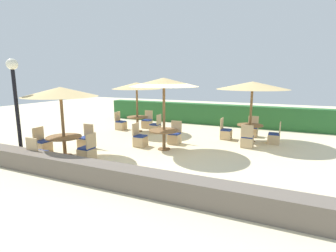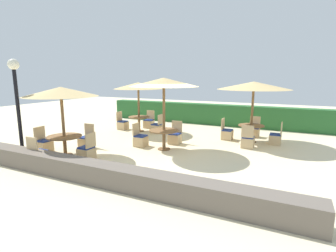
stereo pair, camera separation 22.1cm
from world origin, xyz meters
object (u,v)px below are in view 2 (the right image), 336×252
object	(u,v)px
parasol_back_right	(254,86)
round_table_back_right	(251,129)
lamp_post	(16,89)
round_table_center	(164,134)
round_table_back_left	(139,120)
patio_chair_back_left_east	(157,128)
patio_chair_back_right_west	(227,134)
parasol_center	(164,83)
patio_chair_front_left_east	(87,152)
patio_chair_back_left_west	(123,124)
parasol_back_left	(138,86)
patio_chair_back_left_north	(149,123)
patio_chair_back_right_north	(254,131)
parasol_front_left	(61,92)
patio_chair_back_right_south	(248,141)
patio_chair_back_right_east	(276,138)
patio_chair_front_left_west	(44,145)
patio_chair_center_west	(140,140)
patio_chair_center_north	(175,137)
patio_chair_front_left_north	(87,141)
round_table_front_left	(64,140)

from	to	relation	value
parasol_back_right	round_table_back_right	xyz separation A→B (m)	(0.00, -0.00, -1.80)
lamp_post	round_table_back_right	distance (m)	9.02
round_table_center	round_table_back_left	distance (m)	3.61
patio_chair_back_left_east	patio_chair_back_right_west	world-z (taller)	same
round_table_center	parasol_back_right	bearing A→B (deg)	43.75
round_table_center	round_table_back_left	bearing A→B (deg)	137.09
parasol_center	patio_chair_front_left_east	size ratio (longest dim) A/B	2.91
patio_chair_back_right_west	patio_chair_back_left_west	bearing A→B (deg)	-88.45
parasol_back_left	patio_chair_back_left_north	bearing A→B (deg)	90.23
patio_chair_front_left_east	patio_chair_back_right_north	bearing A→B (deg)	-37.45
parasol_center	parasol_back_left	size ratio (longest dim) A/B	1.10
parasol_front_left	patio_chair_back_right_south	size ratio (longest dim) A/B	2.67
round_table_back_right	patio_chair_back_right_east	bearing A→B (deg)	-2.37
patio_chair_front_left_west	parasol_back_left	bearing A→B (deg)	165.41
patio_chair_front_left_east	parasol_back_left	world-z (taller)	parasol_back_left
patio_chair_back_left_north	patio_chair_front_left_east	bearing A→B (deg)	98.87
round_table_back_left	patio_chair_center_west	bearing A→B (deg)	-57.13
round_table_center	patio_chair_back_left_west	xyz separation A→B (m)	(-3.69, 2.50, -0.34)
patio_chair_front_left_west	patio_chair_back_right_north	size ratio (longest dim) A/B	1.00
round_table_back_left	patio_chair_back_left_north	distance (m)	1.06
parasol_back_left	round_table_back_left	distance (m)	1.70
patio_chair_center_north	patio_chair_back_left_west	distance (m)	4.01
patio_chair_back_left_north	patio_chair_back_right_north	xyz separation A→B (m)	(5.44, 0.22, 0.00)
parasol_center	round_table_back_right	bearing A→B (deg)	43.75
parasol_center	patio_chair_front_left_north	xyz separation A→B (m)	(-2.82, -1.11, -2.27)
parasol_front_left	patio_chair_front_left_west	xyz separation A→B (m)	(-1.06, -0.00, -1.97)
patio_chair_front_left_west	patio_chair_front_left_north	xyz separation A→B (m)	(1.04, 1.09, 0.00)
patio_chair_center_west	round_table_center	bearing A→B (deg)	89.86
round_table_front_left	patio_chair_back_right_west	distance (m)	6.68
round_table_front_left	round_table_center	bearing A→B (deg)	38.15
patio_chair_back_right_north	lamp_post	bearing A→B (deg)	44.18
patio_chair_front_left_west	patio_chair_center_west	bearing A→B (deg)	128.24
patio_chair_back_left_north	parasol_back_right	bearing A→B (deg)	171.79
round_table_center	patio_chair_back_right_east	bearing A→B (deg)	34.85
patio_chair_front_left_east	parasol_back_right	size ratio (longest dim) A/B	0.31
parasol_back_right	parasol_center	bearing A→B (deg)	-136.25
parasol_back_left	patio_chair_back_right_south	world-z (taller)	parasol_back_left
round_table_back_left	round_table_front_left	bearing A→B (deg)	-91.93
patio_chair_center_west	round_table_front_left	distance (m)	2.83
patio_chair_front_left_east	patio_chair_back_right_north	size ratio (longest dim) A/B	1.00
round_table_front_left	patio_chair_back_left_north	xyz separation A→B (m)	(0.15, 5.66, -0.31)
parasol_center	parasol_back_left	world-z (taller)	parasol_center
parasol_back_right	round_table_center	bearing A→B (deg)	-136.25
parasol_front_left	patio_chair_back_left_east	distance (m)	5.24
parasol_front_left	patio_chair_back_right_south	world-z (taller)	parasol_front_left
patio_chair_back_left_west	patio_chair_front_left_east	bearing A→B (deg)	22.17
lamp_post	patio_chair_front_left_north	world-z (taller)	lamp_post
patio_chair_back_right_east	patio_chair_back_left_east	bearing A→B (deg)	91.28
patio_chair_front_left_west	patio_chair_back_right_east	size ratio (longest dim) A/B	1.00
round_table_center	round_table_back_left	xyz separation A→B (m)	(-2.65, 2.46, -0.01)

